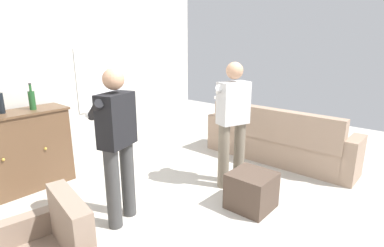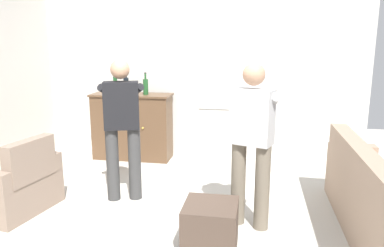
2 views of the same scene
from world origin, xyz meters
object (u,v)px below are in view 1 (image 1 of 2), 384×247
object	(u,v)px
bottle_spirits_clear	(0,102)
couch	(276,141)
bottle_liquor_amber	(32,100)
person_standing_right	(232,119)
ottoman	(251,190)
person_standing_left	(117,140)
sideboard_cabinet	(19,152)

from	to	relation	value
bottle_spirits_clear	couch	bearing A→B (deg)	-33.93
bottle_liquor_amber	person_standing_right	size ratio (longest dim) A/B	0.21
bottle_spirits_clear	ottoman	bearing A→B (deg)	-56.68
couch	bottle_liquor_amber	size ratio (longest dim) A/B	7.10
person_standing_left	person_standing_right	xyz separation A→B (m)	(1.52, -0.42, 0.00)
bottle_spirits_clear	ottoman	distance (m)	3.25
sideboard_cabinet	bottle_liquor_amber	bearing A→B (deg)	-5.38
bottle_liquor_amber	ottoman	size ratio (longest dim) A/B	0.71
person_standing_left	person_standing_right	world-z (taller)	same
person_standing_right	ottoman	bearing A→B (deg)	-123.02
couch	person_standing_left	xyz separation A→B (m)	(-2.68, 0.53, 0.59)
couch	person_standing_left	size ratio (longest dim) A/B	1.47
couch	bottle_spirits_clear	world-z (taller)	bottle_spirits_clear
sideboard_cabinet	person_standing_left	world-z (taller)	person_standing_left
couch	bottle_liquor_amber	distance (m)	3.64
bottle_liquor_amber	couch	bearing A→B (deg)	-36.13
bottle_spirits_clear	sideboard_cabinet	bearing A→B (deg)	-24.90
person_standing_right	person_standing_left	bearing A→B (deg)	164.38
sideboard_cabinet	person_standing_right	xyz separation A→B (m)	(1.95, -2.01, 0.40)
couch	person_standing_left	distance (m)	2.80
bottle_spirits_clear	person_standing_right	xyz separation A→B (m)	(2.04, -2.06, -0.26)
bottle_spirits_clear	person_standing_right	bearing A→B (deg)	-45.19
bottle_liquor_amber	person_standing_left	xyz separation A→B (m)	(0.18, -1.56, -0.26)
bottle_liquor_amber	person_standing_right	world-z (taller)	person_standing_right
sideboard_cabinet	bottle_spirits_clear	world-z (taller)	bottle_spirits_clear
sideboard_cabinet	bottle_liquor_amber	size ratio (longest dim) A/B	3.70
person_standing_right	sideboard_cabinet	bearing A→B (deg)	134.05
couch	bottle_spirits_clear	xyz separation A→B (m)	(-3.21, 2.16, 0.85)
bottle_spirits_clear	bottle_liquor_amber	bearing A→B (deg)	-11.26
couch	sideboard_cabinet	bearing A→B (deg)	145.81
couch	person_standing_left	bearing A→B (deg)	168.91
couch	bottle_liquor_amber	world-z (taller)	bottle_liquor_amber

